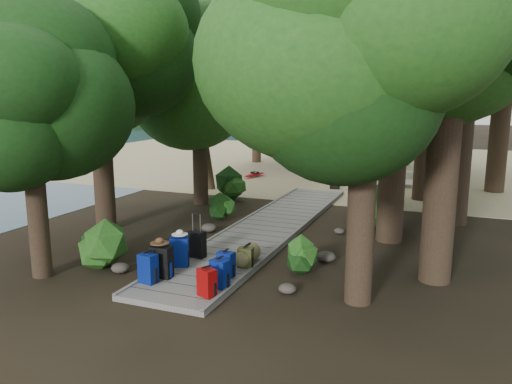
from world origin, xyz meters
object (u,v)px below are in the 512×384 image
at_px(backpack_left_b, 162,260).
at_px(lone_suitcase_on_sand, 335,181).
at_px(backpack_right_d, 246,256).
at_px(suitcase_on_boardwalk, 197,244).
at_px(backpack_left_a, 148,267).
at_px(backpack_right_c, 226,263).
at_px(sun_lounger, 408,179).
at_px(duffel_right_khaki, 247,254).
at_px(backpack_left_c, 180,250).
at_px(kayak, 255,174).
at_px(backpack_right_a, 207,281).
at_px(backpack_right_b, 220,272).

relative_size(backpack_left_b, lone_suitcase_on_sand, 1.15).
xyz_separation_m(backpack_right_d, suitcase_on_boardwalk, (-1.36, 0.24, 0.07)).
height_order(backpack_left_a, backpack_right_c, backpack_left_a).
height_order(backpack_right_c, sun_lounger, backpack_right_c).
distance_m(duffel_right_khaki, suitcase_on_boardwalk, 1.29).
distance_m(backpack_left_a, sun_lounger, 14.58).
height_order(backpack_left_b, backpack_right_c, backpack_left_b).
bearing_deg(duffel_right_khaki, backpack_left_a, -127.31).
relative_size(backpack_right_c, sun_lounger, 0.33).
bearing_deg(backpack_right_d, backpack_left_c, -167.45).
bearing_deg(backpack_left_c, backpack_left_a, -116.88).
distance_m(suitcase_on_boardwalk, kayak, 12.48).
distance_m(backpack_left_b, backpack_right_c, 1.35).
relative_size(backpack_right_c, kayak, 0.19).
height_order(backpack_left_b, lone_suitcase_on_sand, backpack_left_b).
height_order(backpack_right_a, backpack_right_c, backpack_right_a).
height_order(backpack_left_c, lone_suitcase_on_sand, backpack_left_c).
xyz_separation_m(suitcase_on_boardwalk, lone_suitcase_on_sand, (0.97, 10.42, -0.09)).
relative_size(backpack_left_b, backpack_right_d, 1.51).
height_order(backpack_left_a, backpack_right_d, backpack_left_a).
distance_m(backpack_right_b, duffel_right_khaki, 1.56).
xyz_separation_m(backpack_left_c, suitcase_on_boardwalk, (0.06, 0.71, -0.05)).
xyz_separation_m(backpack_left_a, backpack_right_c, (1.34, 0.92, -0.04)).
relative_size(backpack_left_c, backpack_right_a, 1.24).
height_order(suitcase_on_boardwalk, sun_lounger, suitcase_on_boardwalk).
bearing_deg(backpack_left_c, kayak, 81.89).
bearing_deg(backpack_right_b, suitcase_on_boardwalk, 141.97).
height_order(duffel_right_khaki, lone_suitcase_on_sand, lone_suitcase_on_sand).
height_order(backpack_right_a, suitcase_on_boardwalk, suitcase_on_boardwalk).
distance_m(backpack_left_a, backpack_right_c, 1.62).
xyz_separation_m(backpack_right_c, kayak, (-4.52, 12.95, -0.24)).
bearing_deg(backpack_left_a, backpack_right_c, 44.07).
height_order(backpack_left_b, kayak, backpack_left_b).
bearing_deg(backpack_right_b, backpack_right_c, 114.34).
bearing_deg(lone_suitcase_on_sand, duffel_right_khaki, -103.21).
distance_m(backpack_right_a, sun_lounger, 14.43).
bearing_deg(backpack_right_c, backpack_right_b, -72.09).
bearing_deg(backpack_left_b, backpack_left_a, -109.14).
bearing_deg(backpack_left_b, kayak, 99.39).
distance_m(backpack_right_d, kayak, 13.13).
bearing_deg(lone_suitcase_on_sand, backpack_left_a, -110.17).
xyz_separation_m(backpack_left_c, duffel_right_khaki, (1.35, 0.74, -0.17)).
bearing_deg(suitcase_on_boardwalk, kayak, 116.16).
bearing_deg(backpack_right_a, backpack_right_c, 116.63).
bearing_deg(duffel_right_khaki, backpack_right_c, -95.68).
height_order(backpack_left_a, suitcase_on_boardwalk, backpack_left_a).
height_order(backpack_right_b, backpack_right_d, backpack_right_b).
bearing_deg(backpack_left_a, backpack_left_c, 95.16).
height_order(backpack_left_b, duffel_right_khaki, backpack_left_b).
xyz_separation_m(backpack_left_b, suitcase_on_boardwalk, (0.04, 1.47, -0.06)).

